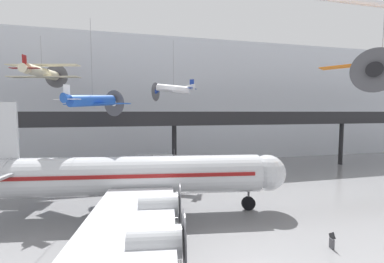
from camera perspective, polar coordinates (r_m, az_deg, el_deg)
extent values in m
cube|color=silver|center=(49.07, -6.05, 6.86)|extent=(140.00, 3.00, 23.12)
cube|color=black|center=(37.75, -3.75, 2.08)|extent=(110.00, 3.20, 0.90)
cube|color=black|center=(36.20, -3.35, 3.57)|extent=(110.00, 0.12, 1.10)
cylinder|color=black|center=(39.08, -3.96, -4.00)|extent=(0.70, 0.70, 7.45)
cylinder|color=black|center=(53.18, 30.19, -2.36)|extent=(0.70, 0.70, 7.45)
cylinder|color=silver|center=(24.30, -12.71, -9.53)|extent=(23.33, 6.76, 3.49)
sphere|color=silver|center=(25.87, 16.40, -8.75)|extent=(3.42, 3.42, 3.42)
cube|color=maroon|center=(24.22, -12.72, -8.72)|extent=(21.75, 6.60, 0.31)
cube|color=silver|center=(33.25, -9.26, -7.10)|extent=(7.42, 15.37, 0.28)
cube|color=silver|center=(15.88, -14.10, -20.23)|extent=(7.42, 15.37, 0.28)
cylinder|color=silver|center=(29.99, -6.59, -8.23)|extent=(2.90, 2.04, 1.68)
cylinder|color=#4C4C51|center=(29.99, -3.74, -8.21)|extent=(0.52, 3.16, 3.19)
cylinder|color=silver|center=(34.91, -6.40, -6.44)|extent=(2.90, 2.04, 1.68)
cylinder|color=#4C4C51|center=(34.91, -3.97, -6.42)|extent=(0.52, 3.16, 3.19)
cylinder|color=silver|center=(18.70, -7.44, -16.09)|extent=(2.90, 2.04, 1.68)
cylinder|color=#4C4C51|center=(18.70, -2.73, -16.06)|extent=(0.52, 3.16, 3.19)
cylinder|color=silver|center=(14.11, -8.27, -23.22)|extent=(2.90, 2.04, 1.68)
cylinder|color=#4C4C51|center=(14.11, -1.75, -23.17)|extent=(0.52, 3.16, 3.19)
cube|color=silver|center=(27.54, -36.91, 0.17)|extent=(2.95, 0.62, 4.89)
cube|color=silver|center=(27.78, -35.96, -7.03)|extent=(4.22, 9.41, 0.20)
cylinder|color=#4C4C51|center=(25.90, 12.44, -14.06)|extent=(0.20, 0.20, 1.21)
cylinder|color=black|center=(26.10, 12.42, -15.33)|extent=(1.34, 0.56, 1.30)
cylinder|color=#4C4C51|center=(27.57, -11.29, -12.90)|extent=(0.20, 0.20, 1.21)
cylinder|color=black|center=(27.75, -11.27, -14.10)|extent=(1.34, 0.56, 1.30)
cylinder|color=#4C4C51|center=(22.33, -12.85, -17.13)|extent=(0.20, 0.20, 1.21)
cylinder|color=black|center=(22.56, -12.83, -18.57)|extent=(1.34, 0.56, 1.30)
cylinder|color=#1E4CAD|center=(29.63, -21.22, 6.42)|extent=(4.60, 5.18, 1.50)
cone|color=white|center=(31.72, -17.20, 6.05)|extent=(1.42, 1.41, 1.06)
cylinder|color=#4C4C51|center=(31.87, -16.94, 6.03)|extent=(2.38, 2.00, 3.07)
cone|color=#1E4CAD|center=(27.83, -25.48, 6.77)|extent=(1.79, 1.86, 1.09)
cube|color=#1E4CAD|center=(29.85, -20.70, 5.73)|extent=(7.51, 6.59, 0.10)
cube|color=white|center=(27.65, -26.09, 7.91)|extent=(0.49, 0.57, 1.42)
cube|color=white|center=(27.61, -26.04, 6.44)|extent=(2.80, 2.50, 0.06)
cylinder|color=slate|center=(30.17, -21.47, 15.18)|extent=(0.04, 0.04, 8.02)
cylinder|color=silver|center=(36.66, -4.13, 9.41)|extent=(4.83, 3.48, 1.61)
cone|color=navy|center=(37.67, -7.83, 8.78)|extent=(1.18, 1.21, 0.92)
cylinder|color=#4C4C51|center=(37.75, -8.08, 8.73)|extent=(1.41, 2.30, 2.66)
cone|color=silver|center=(35.87, -0.50, 10.00)|extent=(1.67, 1.48, 1.02)
cube|color=silver|center=(36.75, -4.57, 8.92)|extent=(4.90, 7.02, 0.10)
cube|color=navy|center=(35.81, -0.03, 10.53)|extent=(0.55, 0.36, 1.23)
cube|color=navy|center=(35.75, -0.03, 9.55)|extent=(1.89, 2.59, 0.06)
cylinder|color=slate|center=(37.15, -4.16, 14.95)|extent=(0.04, 0.04, 6.18)
cylinder|color=orange|center=(28.99, 36.48, 10.86)|extent=(6.24, 4.81, 2.07)
cone|color=black|center=(25.58, 35.61, 11.02)|extent=(1.57, 1.61, 1.21)
cylinder|color=#4C4C51|center=(25.35, 35.54, 11.03)|extent=(1.99, 2.93, 3.50)
cube|color=orange|center=(28.69, 36.45, 12.23)|extent=(6.80, 9.04, 0.10)
cylinder|color=slate|center=(29.63, 36.80, 17.50)|extent=(0.04, 0.04, 5.57)
cylinder|color=beige|center=(40.03, -30.36, 11.23)|extent=(2.81, 6.39, 1.33)
cone|color=maroon|center=(42.86, -28.06, 10.84)|extent=(1.39, 1.29, 1.17)
cylinder|color=#4C4C51|center=(43.06, -27.91, 10.82)|extent=(3.28, 0.87, 3.37)
cone|color=beige|center=(37.46, -32.83, 11.62)|extent=(1.49, 1.91, 1.11)
cube|color=beige|center=(40.50, -30.14, 12.63)|extent=(9.54, 3.82, 0.10)
cube|color=beige|center=(40.29, -30.05, 10.45)|extent=(9.54, 3.82, 0.10)
cube|color=maroon|center=(37.27, -33.21, 12.88)|extent=(0.25, 0.75, 1.56)
cube|color=maroon|center=(37.15, -33.16, 11.70)|extent=(3.46, 1.58, 0.06)
cylinder|color=slate|center=(40.47, -30.52, 15.04)|extent=(0.04, 0.04, 4.14)
cube|color=#4C4C51|center=(21.54, 28.63, -21.02)|extent=(0.23, 0.42, 0.70)
cube|color=#232326|center=(21.33, 28.69, -19.73)|extent=(0.18, 0.77, 0.73)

